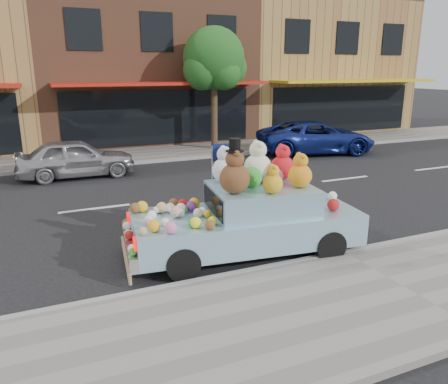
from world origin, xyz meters
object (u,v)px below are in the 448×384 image
car_blue (316,137)px  art_car (247,214)px  street_tree (214,64)px  car_silver (76,158)px

car_blue → art_car: 11.07m
street_tree → car_silver: size_ratio=1.38×
car_blue → art_car: art_car is taller
street_tree → car_blue: (3.71, -2.35, -3.01)m
street_tree → art_car: size_ratio=1.12×
street_tree → car_silver: street_tree is taller
car_blue → art_car: bearing=151.7°
car_silver → car_blue: 9.80m
car_silver → art_car: size_ratio=0.81×
art_car → car_silver: bearing=114.2°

